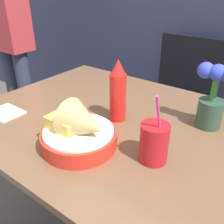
{
  "coord_description": "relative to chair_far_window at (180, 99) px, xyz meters",
  "views": [
    {
      "loc": [
        0.41,
        -0.63,
        1.21
      ],
      "look_at": [
        -0.02,
        -0.06,
        0.84
      ],
      "focal_mm": 40.0,
      "sensor_mm": 36.0,
      "label": 1
    }
  ],
  "objects": [
    {
      "name": "food_basket",
      "position": [
        0.09,
        -1.01,
        0.3
      ],
      "size": [
        0.22,
        0.22,
        0.15
      ],
      "color": "red",
      "rests_on": "dining_table"
    },
    {
      "name": "drink_cup",
      "position": [
        0.28,
        -0.93,
        0.3
      ],
      "size": [
        0.08,
        0.08,
        0.21
      ],
      "color": "red",
      "rests_on": "dining_table"
    },
    {
      "name": "napkin",
      "position": [
        -0.28,
        -1.02,
        0.25
      ],
      "size": [
        0.12,
        0.1,
        0.01
      ],
      "color": "white",
      "rests_on": "dining_table"
    },
    {
      "name": "chair_far_window",
      "position": [
        0.0,
        0.0,
        0.0
      ],
      "size": [
        0.4,
        0.4,
        0.92
      ],
      "color": "black",
      "rests_on": "ground_plane"
    },
    {
      "name": "ketchup_bottle",
      "position": [
        0.08,
        -0.8,
        0.35
      ],
      "size": [
        0.06,
        0.06,
        0.22
      ],
      "color": "red",
      "rests_on": "dining_table"
    },
    {
      "name": "dining_table",
      "position": [
        0.11,
        -0.81,
        0.13
      ],
      "size": [
        1.12,
        0.8,
        0.78
      ],
      "color": "brown",
      "rests_on": "ground_plane"
    },
    {
      "name": "flower_vase",
      "position": [
        0.35,
        -0.66,
        0.35
      ],
      "size": [
        0.13,
        0.08,
        0.21
      ],
      "color": "#2D4738",
      "rests_on": "dining_table"
    },
    {
      "name": "person_standing",
      "position": [
        -1.17,
        -0.4,
        0.37
      ],
      "size": [
        0.32,
        0.18,
        1.57
      ],
      "color": "#2D3347",
      "rests_on": "ground_plane"
    }
  ]
}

